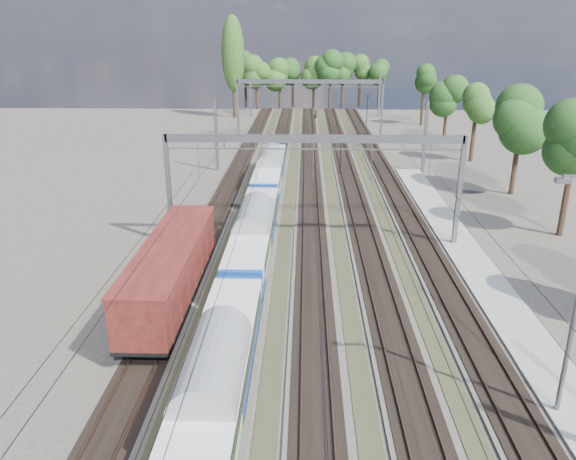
{
  "coord_description": "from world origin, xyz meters",
  "views": [
    {
      "loc": [
        -0.66,
        -12.84,
        16.77
      ],
      "look_at": [
        -1.84,
        25.66,
        2.8
      ],
      "focal_mm": 35.0,
      "sensor_mm": 36.0,
      "label": 1
    }
  ],
  "objects_px": {
    "emu_train": "(254,228)",
    "signal_near": "(341,147)",
    "freight_boxcar": "(171,269)",
    "signal_far": "(367,105)",
    "worker": "(316,114)"
  },
  "relations": [
    {
      "from": "freight_boxcar",
      "to": "signal_far",
      "type": "xyz_separation_m",
      "value": [
        19.47,
        70.58,
        1.04
      ]
    },
    {
      "from": "signal_near",
      "to": "emu_train",
      "type": "bearing_deg",
      "value": -130.03
    },
    {
      "from": "signal_near",
      "to": "signal_far",
      "type": "bearing_deg",
      "value": 56.65
    },
    {
      "from": "signal_near",
      "to": "signal_far",
      "type": "relative_size",
      "value": 0.97
    },
    {
      "from": "emu_train",
      "to": "signal_near",
      "type": "distance_m",
      "value": 27.23
    },
    {
      "from": "emu_train",
      "to": "signal_far",
      "type": "height_order",
      "value": "signal_far"
    },
    {
      "from": "emu_train",
      "to": "signal_far",
      "type": "relative_size",
      "value": 10.85
    },
    {
      "from": "emu_train",
      "to": "freight_boxcar",
      "type": "bearing_deg",
      "value": -120.11
    },
    {
      "from": "freight_boxcar",
      "to": "emu_train",
      "type": "bearing_deg",
      "value": 59.89
    },
    {
      "from": "worker",
      "to": "emu_train",
      "type": "bearing_deg",
      "value": -162.96
    },
    {
      "from": "emu_train",
      "to": "worker",
      "type": "height_order",
      "value": "emu_train"
    },
    {
      "from": "worker",
      "to": "signal_far",
      "type": "relative_size",
      "value": 0.35
    },
    {
      "from": "worker",
      "to": "signal_far",
      "type": "height_order",
      "value": "signal_far"
    },
    {
      "from": "freight_boxcar",
      "to": "worker",
      "type": "xyz_separation_m",
      "value": [
        10.34,
        76.61,
        -1.47
      ]
    },
    {
      "from": "emu_train",
      "to": "signal_near",
      "type": "relative_size",
      "value": 11.16
    }
  ]
}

